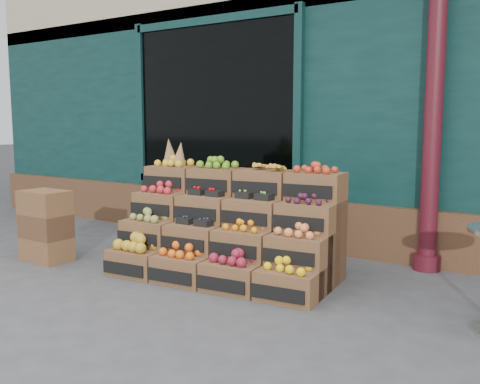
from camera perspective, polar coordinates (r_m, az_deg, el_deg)
The scene contains 5 objects.
ground at distance 4.56m, azimuth -2.85°, elevation -11.83°, with size 60.00×60.00×0.00m, color #434346.
shop_facade at distance 8.98m, azimuth 17.37°, elevation 12.87°, with size 12.00×6.24×4.80m.
crate_display at distance 5.27m, azimuth -1.23°, elevation -4.50°, with size 2.23×1.26×1.33m.
spare_crates at distance 6.17m, azimuth -20.00°, elevation -3.42°, with size 0.52×0.36×0.77m.
shopkeeper at distance 7.47m, azimuth 3.37°, elevation 3.58°, with size 0.73×0.48×1.99m, color #164E26.
Camera 1 is at (2.56, -3.45, 1.51)m, focal length 40.00 mm.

